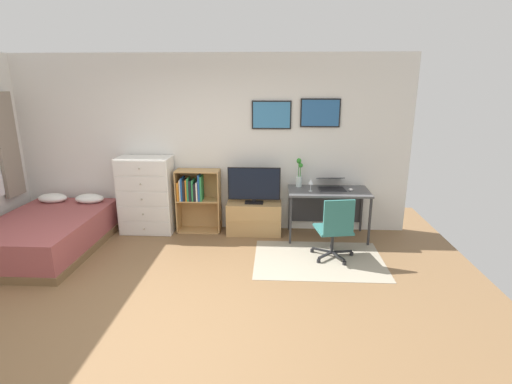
# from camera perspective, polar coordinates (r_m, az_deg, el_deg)

# --- Properties ---
(ground_plane) EXTENTS (7.20, 7.20, 0.00)m
(ground_plane) POSITION_cam_1_polar(r_m,az_deg,el_deg) (4.33, -11.70, -16.33)
(ground_plane) COLOR brown
(wall_back_with_posters) EXTENTS (6.12, 0.09, 2.70)m
(wall_back_with_posters) POSITION_cam_1_polar(r_m,az_deg,el_deg) (6.12, -6.59, 6.98)
(wall_back_with_posters) COLOR silver
(wall_back_with_posters) RESTS_ON ground_plane
(area_rug) EXTENTS (1.70, 1.20, 0.01)m
(area_rug) POSITION_cam_1_polar(r_m,az_deg,el_deg) (5.33, 9.13, -9.72)
(area_rug) COLOR #9E937F
(area_rug) RESTS_ON ground_plane
(bed) EXTENTS (1.34, 1.98, 0.61)m
(bed) POSITION_cam_1_polar(r_m,az_deg,el_deg) (6.20, -28.17, -5.33)
(bed) COLOR brown
(bed) RESTS_ON ground_plane
(dresser) EXTENTS (0.81, 0.46, 1.19)m
(dresser) POSITION_cam_1_polar(r_m,az_deg,el_deg) (6.26, -15.71, -0.45)
(dresser) COLOR white
(dresser) RESTS_ON ground_plane
(bookshelf) EXTENTS (0.67, 0.30, 0.99)m
(bookshelf) POSITION_cam_1_polar(r_m,az_deg,el_deg) (6.13, -8.87, -0.52)
(bookshelf) COLOR tan
(bookshelf) RESTS_ON ground_plane
(tv_stand) EXTENTS (0.83, 0.41, 0.50)m
(tv_stand) POSITION_cam_1_polar(r_m,az_deg,el_deg) (6.07, -0.27, -3.81)
(tv_stand) COLOR tan
(tv_stand) RESTS_ON ground_plane
(television) EXTENTS (0.80, 0.16, 0.56)m
(television) POSITION_cam_1_polar(r_m,az_deg,el_deg) (5.89, -0.29, 0.95)
(television) COLOR black
(television) RESTS_ON tv_stand
(desk) EXTENTS (1.19, 0.62, 0.74)m
(desk) POSITION_cam_1_polar(r_m,az_deg,el_deg) (5.97, 10.43, -0.77)
(desk) COLOR #4C4C4F
(desk) RESTS_ON ground_plane
(office_chair) EXTENTS (0.58, 0.57, 0.86)m
(office_chair) POSITION_cam_1_polar(r_m,az_deg,el_deg) (5.20, 11.53, -5.08)
(office_chair) COLOR #232326
(office_chair) RESTS_ON ground_plane
(laptop) EXTENTS (0.41, 0.44, 0.17)m
(laptop) POSITION_cam_1_polar(r_m,az_deg,el_deg) (5.96, 10.93, 1.17)
(laptop) COLOR #333338
(laptop) RESTS_ON desk
(computer_mouse) EXTENTS (0.06, 0.10, 0.03)m
(computer_mouse) POSITION_cam_1_polar(r_m,az_deg,el_deg) (5.91, 13.68, 0.36)
(computer_mouse) COLOR silver
(computer_mouse) RESTS_ON desk
(bamboo_vase) EXTENTS (0.10, 0.10, 0.44)m
(bamboo_vase) POSITION_cam_1_polar(r_m,az_deg,el_deg) (5.95, 6.32, 2.76)
(bamboo_vase) COLOR silver
(bamboo_vase) RESTS_ON desk
(wine_glass) EXTENTS (0.07, 0.07, 0.18)m
(wine_glass) POSITION_cam_1_polar(r_m,az_deg,el_deg) (5.74, 8.01, 1.42)
(wine_glass) COLOR silver
(wine_glass) RESTS_ON desk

